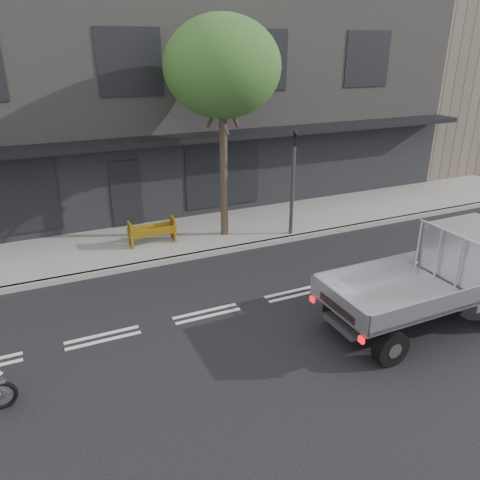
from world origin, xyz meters
name	(u,v)px	position (x,y,z in m)	size (l,w,h in m)	color
ground	(207,314)	(0.00, 0.00, 0.00)	(80.00, 80.00, 0.00)	black
sidewalk	(155,241)	(0.00, 4.70, 0.07)	(32.00, 3.20, 0.15)	gray
kerb	(169,260)	(0.00, 3.10, 0.07)	(32.00, 0.20, 0.15)	gray
building_main	(107,95)	(0.00, 11.30, 4.00)	(26.00, 10.00, 8.00)	slate
building_neighbour	(468,62)	(20.00, 11.30, 5.00)	(14.00, 10.00, 10.00)	brown
street_tree	(222,68)	(2.20, 4.20, 5.28)	(3.40, 3.40, 6.74)	#382B21
traffic_light_pole	(292,189)	(4.20, 3.35, 1.65)	(0.12, 0.12, 3.50)	#2D2D30
flatbed_ute	(461,266)	(5.31, -2.37, 1.23)	(4.69, 1.98, 2.16)	black
construction_barrier	(154,233)	(-0.15, 4.19, 0.55)	(1.44, 0.58, 0.81)	#F0A80C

